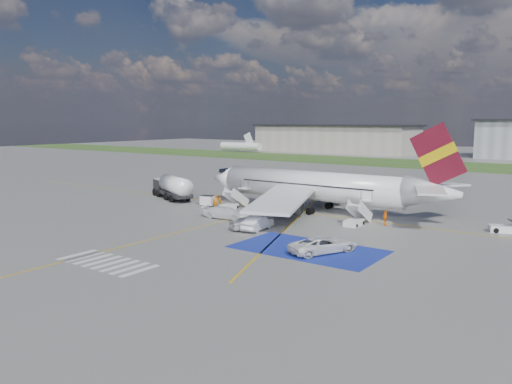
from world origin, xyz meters
TOP-DOWN VIEW (x-y plane):
  - ground at (0.00, 0.00)m, footprint 400.00×400.00m
  - grass_strip at (0.00, 95.00)m, footprint 400.00×30.00m
  - taxiway_line_main at (0.00, 12.00)m, footprint 120.00×0.20m
  - taxiway_line_cross at (-5.00, -10.00)m, footprint 0.20×60.00m
  - taxiway_line_diag at (0.00, 12.00)m, footprint 20.71×56.45m
  - staging_box at (10.00, -4.00)m, footprint 14.00×8.00m
  - crosswalk at (-1.80, -18.00)m, footprint 9.00×4.00m
  - terminal_west at (-55.00, 130.00)m, footprint 60.00×22.00m
  - airliner at (1.51, 14.00)m, footprint 36.81×32.95m
  - airstairs_fwd at (-9.50, 8.70)m, footprint 1.90×5.20m
  - airstairs_aft at (9.00, 8.70)m, footprint 1.90×5.20m
  - fuel_tanker at (-22.30, 10.25)m, footprint 10.77×6.94m
  - gpu_cart at (-13.61, 8.51)m, footprint 2.01×1.46m
  - belt_loader at (24.46, 15.09)m, footprint 4.95×3.14m
  - car_silver_a at (0.31, -0.46)m, footprint 3.35×4.62m
  - car_silver_b at (1.29, -0.02)m, footprint 2.16×4.92m
  - van_white_a at (11.80, -4.20)m, footprint 4.43×5.77m
  - van_white_b at (-5.52, 2.88)m, footprint 5.06×2.26m
  - crew_fwd at (-12.04, 8.44)m, footprint 0.70×0.61m
  - crew_nose at (-11.97, 9.12)m, footprint 0.97×1.00m
  - crew_aft at (11.91, 10.54)m, footprint 0.45×1.08m

SIDE VIEW (x-z plane):
  - ground at x=0.00m, z-range 0.00..0.00m
  - grass_strip at x=0.00m, z-range 0.00..0.01m
  - taxiway_line_main at x=0.00m, z-range 0.00..0.01m
  - taxiway_line_cross at x=-5.00m, z-range 0.00..0.01m
  - taxiway_line_diag at x=0.00m, z-range 0.00..0.01m
  - staging_box at x=10.00m, z-range 0.00..0.01m
  - crosswalk at x=-1.80m, z-range 0.00..0.01m
  - belt_loader at x=24.46m, z-range -0.36..1.08m
  - airstairs_fwd at x=-9.50m, z-range -1.18..2.42m
  - airstairs_aft at x=9.00m, z-range -1.18..2.42m
  - gpu_cart at x=-13.61m, z-range -0.08..1.46m
  - car_silver_a at x=0.31m, z-range 0.00..1.46m
  - car_silver_b at x=1.29m, z-range 0.00..1.57m
  - crew_nose at x=-11.97m, z-range 0.00..1.62m
  - crew_fwd at x=-12.04m, z-range 0.00..1.63m
  - crew_aft at x=11.91m, z-range 0.00..1.84m
  - van_white_b at x=-5.52m, z-range 0.00..1.95m
  - van_white_a at x=11.80m, z-range 0.00..1.96m
  - fuel_tanker at x=-22.30m, z-range -0.29..3.33m
  - airliner at x=1.51m, z-range -2.57..9.35m
  - terminal_west at x=-55.00m, z-range 0.00..10.00m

